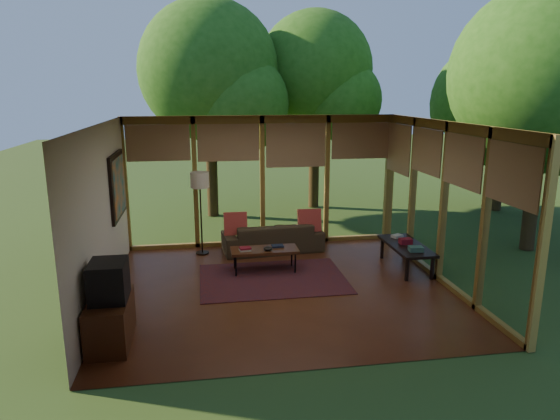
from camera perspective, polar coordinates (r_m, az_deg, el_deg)
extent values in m
plane|color=#602E19|center=(8.35, 0.20, -8.93)|extent=(5.50, 5.50, 0.00)
plane|color=silver|center=(7.73, 0.22, 9.90)|extent=(5.50, 5.50, 0.00)
cube|color=silver|center=(7.97, -19.69, -0.61)|extent=(0.04, 5.00, 2.70)
cube|color=silver|center=(5.57, 4.38, -5.76)|extent=(5.50, 0.04, 2.70)
cube|color=olive|center=(10.35, -2.02, 3.28)|extent=(5.50, 0.12, 2.70)
cube|color=olive|center=(8.79, 18.20, 0.77)|extent=(0.12, 5.00, 2.70)
plane|color=#2D481B|center=(18.42, 21.24, 2.59)|extent=(40.00, 40.00, 0.00)
cylinder|color=#3B2B15|center=(12.90, -7.96, 9.69)|extent=(0.28, 0.28, 4.72)
sphere|color=#1E4F12|center=(12.88, -8.16, 15.52)|extent=(3.46, 3.46, 3.46)
cylinder|color=#3B2B15|center=(13.81, 3.92, 10.24)|extent=(0.28, 0.28, 4.81)
sphere|color=#1E4F12|center=(13.80, 4.01, 15.79)|extent=(3.05, 3.05, 3.05)
cylinder|color=#3B2B15|center=(11.01, 26.85, 7.10)|extent=(0.28, 0.28, 4.46)
sphere|color=#1E4F12|center=(10.98, 27.55, 13.52)|extent=(3.39, 3.39, 3.39)
cylinder|color=#3B2B15|center=(14.48, 23.10, 7.06)|extent=(0.28, 0.28, 3.66)
sphere|color=#1E4F12|center=(14.42, 23.48, 11.07)|extent=(3.36, 3.36, 3.36)
cube|color=maroon|center=(8.73, -0.83, -7.85)|extent=(2.50, 1.77, 0.01)
imported|color=#3C2F1E|center=(10.13, -0.85, -3.09)|extent=(2.06, 0.96, 0.58)
cube|color=maroon|center=(9.92, -5.11, -1.61)|extent=(0.45, 0.24, 0.48)
cube|color=maroon|center=(10.13, 3.38, -1.24)|extent=(0.46, 0.25, 0.49)
cube|color=beige|center=(8.87, -4.00, -4.56)|extent=(0.22, 0.18, 0.03)
cube|color=maroon|center=(8.86, -4.00, -4.37)|extent=(0.21, 0.18, 0.03)
cube|color=black|center=(9.06, -0.28, -4.14)|extent=(0.21, 0.16, 0.03)
ellipsoid|color=black|center=(8.85, -1.39, -4.42)|extent=(0.16, 0.16, 0.07)
cube|color=#4B2714|center=(6.91, -18.81, -11.93)|extent=(0.50, 1.00, 0.60)
cube|color=black|center=(6.70, -19.00, -7.66)|extent=(0.45, 0.55, 0.50)
cube|color=#386358|center=(9.02, 15.27, -4.32)|extent=(0.26, 0.20, 0.09)
cube|color=maroon|center=(9.41, 14.16, -3.47)|extent=(0.22, 0.16, 0.10)
cube|color=beige|center=(9.77, 13.24, -2.93)|extent=(0.24, 0.21, 0.05)
cylinder|color=black|center=(10.15, -8.86, -4.86)|extent=(0.26, 0.26, 0.03)
cylinder|color=black|center=(9.94, -9.02, -0.62)|extent=(0.03, 0.03, 1.52)
cylinder|color=beige|center=(9.79, -9.17, 3.42)|extent=(0.36, 0.36, 0.30)
cube|color=#4B2714|center=(8.96, -1.79, -4.61)|extent=(1.20, 0.50, 0.05)
cylinder|color=black|center=(8.81, -5.07, -6.44)|extent=(0.03, 0.03, 0.38)
cylinder|color=black|center=(8.94, 1.76, -6.09)|extent=(0.03, 0.03, 0.38)
cylinder|color=black|center=(9.15, -5.23, -5.67)|extent=(0.03, 0.03, 0.38)
cylinder|color=black|center=(9.28, 1.34, -5.36)|extent=(0.03, 0.03, 0.38)
cube|color=black|center=(9.39, 14.25, -3.99)|extent=(0.60, 1.40, 0.05)
cube|color=black|center=(8.85, 14.31, -6.64)|extent=(0.05, 0.05, 0.40)
cube|color=black|center=(9.04, 17.00, -6.39)|extent=(0.05, 0.05, 0.40)
cube|color=black|center=(9.90, 11.59, -4.33)|extent=(0.05, 0.05, 0.40)
cube|color=black|center=(10.07, 14.05, -4.16)|extent=(0.05, 0.05, 0.40)
cube|color=black|center=(9.28, -18.09, 2.68)|extent=(0.05, 1.35, 1.15)
cube|color=#1B607A|center=(9.27, -17.90, 2.69)|extent=(0.02, 1.20, 1.00)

